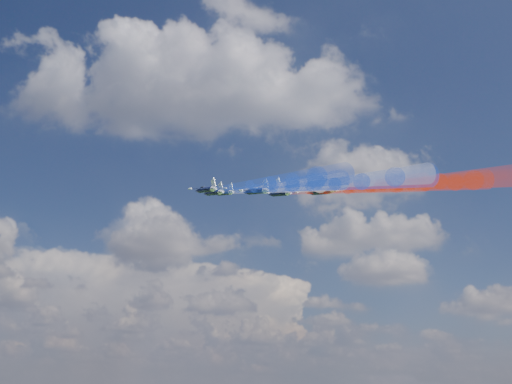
# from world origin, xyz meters

# --- Properties ---
(jet_lead) EXTENTS (15.71, 16.71, 7.99)m
(jet_lead) POSITION_xyz_m (-31.90, 19.92, 130.81)
(jet_lead) COLOR black
(trail_lead) EXTENTS (31.21, 44.98, 16.42)m
(trail_lead) POSITION_xyz_m (-15.11, -5.50, 123.75)
(trail_lead) COLOR white
(jet_inner_left) EXTENTS (15.71, 16.71, 7.99)m
(jet_inner_left) POSITION_xyz_m (-33.45, 6.11, 126.40)
(jet_inner_left) COLOR black
(trail_inner_left) EXTENTS (31.21, 44.98, 16.42)m
(trail_inner_left) POSITION_xyz_m (-16.65, -19.30, 119.33)
(trail_inner_left) COLOR blue
(jet_inner_right) EXTENTS (15.71, 16.71, 7.99)m
(jet_inner_right) POSITION_xyz_m (-15.13, 15.81, 128.98)
(jet_inner_right) COLOR black
(trail_inner_right) EXTENTS (31.21, 44.98, 16.42)m
(trail_inner_right) POSITION_xyz_m (1.67, -9.60, 121.92)
(trail_inner_right) COLOR red
(jet_outer_left) EXTENTS (15.71, 16.71, 7.99)m
(jet_outer_left) POSITION_xyz_m (-33.99, -6.06, 123.25)
(jet_outer_left) COLOR black
(trail_outer_left) EXTENTS (31.21, 44.98, 16.42)m
(trail_outer_left) POSITION_xyz_m (-17.19, -31.48, 116.18)
(trail_outer_left) COLOR blue
(jet_center_third) EXTENTS (15.71, 16.71, 7.99)m
(jet_center_third) POSITION_xyz_m (-17.85, 1.46, 125.74)
(jet_center_third) COLOR black
(trail_center_third) EXTENTS (31.21, 44.98, 16.42)m
(trail_center_third) POSITION_xyz_m (-1.06, -23.96, 118.67)
(trail_center_third) COLOR white
(jet_outer_right) EXTENTS (15.71, 16.71, 7.99)m
(jet_outer_right) POSITION_xyz_m (-3.54, 11.47, 127.85)
(jet_outer_right) COLOR black
(trail_outer_right) EXTENTS (31.21, 44.98, 16.42)m
(trail_outer_right) POSITION_xyz_m (13.25, -13.95, 120.78)
(trail_outer_right) COLOR red
(jet_rear_left) EXTENTS (15.71, 16.71, 7.99)m
(jet_rear_left) POSITION_xyz_m (-20.80, -11.30, 120.90)
(jet_rear_left) COLOR black
(trail_rear_left) EXTENTS (31.21, 44.98, 16.42)m
(trail_rear_left) POSITION_xyz_m (-4.00, -36.71, 113.84)
(trail_rear_left) COLOR blue
(jet_rear_right) EXTENTS (15.71, 16.71, 7.99)m
(jet_rear_right) POSITION_xyz_m (-3.76, -1.57, 123.96)
(jet_rear_right) COLOR black
(trail_rear_right) EXTENTS (31.21, 44.98, 16.42)m
(trail_rear_right) POSITION_xyz_m (13.04, -26.99, 116.90)
(trail_rear_right) COLOR red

